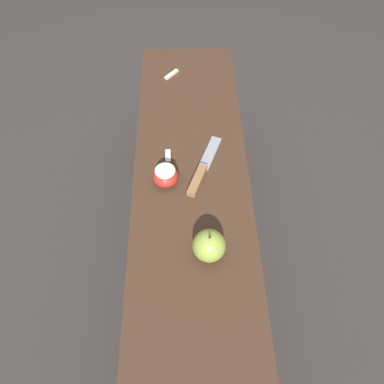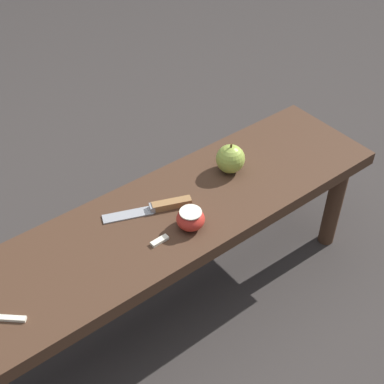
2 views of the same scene
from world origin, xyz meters
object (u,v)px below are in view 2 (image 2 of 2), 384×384
at_px(knife, 160,207).
at_px(wooden_bench, 173,227).
at_px(apple_whole, 230,159).
at_px(apple_cut, 191,219).

bearing_deg(knife, wooden_bench, 145.31).
bearing_deg(apple_whole, knife, 2.22).
xyz_separation_m(knife, apple_cut, (-0.02, 0.10, 0.02)).
distance_m(wooden_bench, apple_whole, 0.26).
height_order(wooden_bench, apple_whole, apple_whole).
height_order(wooden_bench, apple_cut, apple_cut).
xyz_separation_m(knife, apple_whole, (-0.25, -0.01, 0.03)).
distance_m(wooden_bench, knife, 0.07).
distance_m(wooden_bench, apple_cut, 0.11).
bearing_deg(apple_cut, knife, -76.79).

